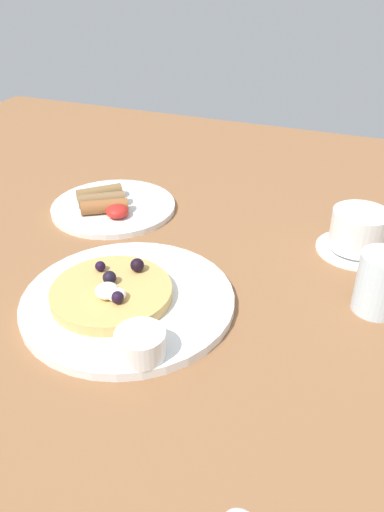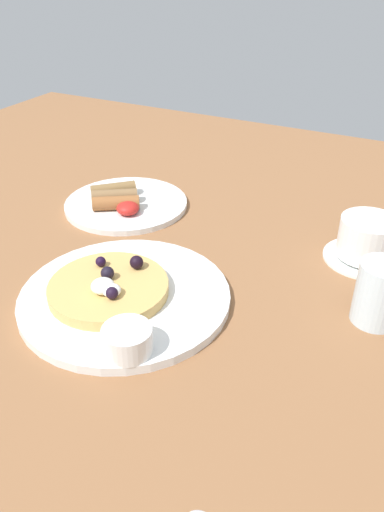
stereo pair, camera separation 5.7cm
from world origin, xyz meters
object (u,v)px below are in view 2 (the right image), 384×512
(pancake_plate, at_px, (125,297))
(syrup_ramekin, at_px, (127,340))
(breakfast_plate, at_px, (126,204))
(coffee_cup, at_px, (369,237))
(coffee_saucer, at_px, (364,257))
(water_glass, at_px, (379,293))

(pancake_plate, bearing_deg, syrup_ramekin, -54.50)
(breakfast_plate, bearing_deg, coffee_cup, 1.94)
(coffee_saucer, bearing_deg, syrup_ramekin, -120.26)
(syrup_ramekin, bearing_deg, water_glass, 40.12)
(breakfast_plate, height_order, coffee_saucer, breakfast_plate)
(pancake_plate, bearing_deg, coffee_saucer, 43.45)
(syrup_ramekin, distance_m, breakfast_plate, 0.41)
(pancake_plate, height_order, coffee_cup, coffee_cup)
(breakfast_plate, distance_m, water_glass, 0.49)
(pancake_plate, bearing_deg, water_glass, 19.89)
(breakfast_plate, distance_m, coffee_cup, 0.43)
(pancake_plate, bearing_deg, breakfast_plate, 123.05)
(syrup_ramekin, xyz_separation_m, coffee_saucer, (0.21, 0.35, -0.02))
(syrup_ramekin, bearing_deg, coffee_saucer, 59.74)
(pancake_plate, height_order, coffee_saucer, pancake_plate)
(pancake_plate, distance_m, coffee_cup, 0.38)
(breakfast_plate, height_order, water_glass, water_glass)
(syrup_ramekin, bearing_deg, pancake_plate, 125.50)
(syrup_ramekin, relative_size, coffee_cup, 0.52)
(coffee_saucer, height_order, coffee_cup, coffee_cup)
(pancake_plate, distance_m, coffee_saucer, 0.38)
(pancake_plate, xyz_separation_m, coffee_saucer, (0.27, 0.26, -0.00))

